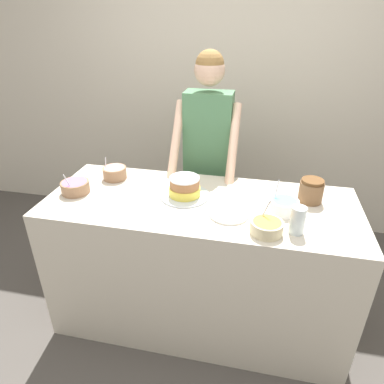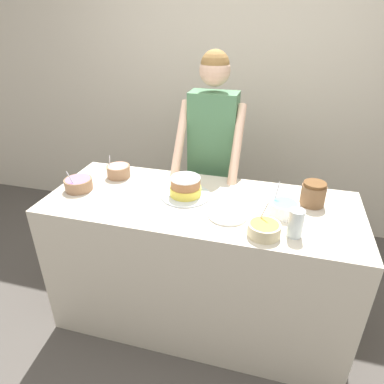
# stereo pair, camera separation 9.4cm
# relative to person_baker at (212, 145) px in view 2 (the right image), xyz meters

# --- Properties ---
(ground_plane) EXTENTS (14.00, 14.00, 0.00)m
(ground_plane) POSITION_rel_person_baker_xyz_m (0.06, -0.94, -1.05)
(ground_plane) COLOR #4C4742
(wall_back) EXTENTS (10.00, 0.05, 2.60)m
(wall_back) POSITION_rel_person_baker_xyz_m (0.06, 0.80, 0.25)
(wall_back) COLOR beige
(wall_back) RESTS_ON ground_plane
(counter) EXTENTS (1.82, 0.73, 0.91)m
(counter) POSITION_rel_person_baker_xyz_m (0.06, -0.58, -0.60)
(counter) COLOR beige
(counter) RESTS_ON ground_plane
(person_baker) EXTENTS (0.45, 0.46, 1.69)m
(person_baker) POSITION_rel_person_baker_xyz_m (0.00, 0.00, 0.00)
(person_baker) COLOR #2D2D38
(person_baker) RESTS_ON ground_plane
(cake) EXTENTS (0.30, 0.30, 0.12)m
(cake) POSITION_rel_person_baker_xyz_m (-0.04, -0.54, -0.09)
(cake) COLOR silver
(cake) RESTS_ON counter
(frosting_bowl_pink) EXTENTS (0.15, 0.15, 0.14)m
(frosting_bowl_pink) POSITION_rel_person_baker_xyz_m (-0.55, -0.39, -0.10)
(frosting_bowl_pink) COLOR #936B4C
(frosting_bowl_pink) RESTS_ON counter
(frosting_bowl_blue) EXTENTS (0.16, 0.16, 0.17)m
(frosting_bowl_blue) POSITION_rel_person_baker_xyz_m (0.53, -0.60, -0.10)
(frosting_bowl_blue) COLOR white
(frosting_bowl_blue) RESTS_ON counter
(frosting_bowl_purple) EXTENTS (0.17, 0.17, 0.15)m
(frosting_bowl_purple) POSITION_rel_person_baker_xyz_m (-0.70, -0.63, -0.10)
(frosting_bowl_purple) COLOR #936B4C
(frosting_bowl_purple) RESTS_ON counter
(frosting_bowl_orange) EXTENTS (0.16, 0.16, 0.15)m
(frosting_bowl_orange) POSITION_rel_person_baker_xyz_m (0.44, -0.83, -0.10)
(frosting_bowl_orange) COLOR beige
(frosting_bowl_orange) RESTS_ON counter
(drinking_glass) EXTENTS (0.07, 0.07, 0.14)m
(drinking_glass) POSITION_rel_person_baker_xyz_m (0.59, -0.79, -0.07)
(drinking_glass) COLOR silver
(drinking_glass) RESTS_ON counter
(ceramic_plate) EXTENTS (0.22, 0.22, 0.01)m
(ceramic_plate) POSITION_rel_person_baker_xyz_m (0.24, -0.70, -0.13)
(ceramic_plate) COLOR white
(ceramic_plate) RESTS_ON counter
(stoneware_jar) EXTENTS (0.14, 0.14, 0.14)m
(stoneware_jar) POSITION_rel_person_baker_xyz_m (0.68, -0.44, -0.07)
(stoneware_jar) COLOR brown
(stoneware_jar) RESTS_ON counter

